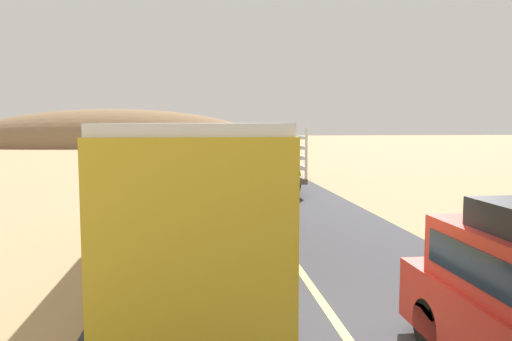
% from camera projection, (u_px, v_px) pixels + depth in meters
% --- Properties ---
extents(ground_plane, '(240.00, 240.00, 0.00)m').
position_uv_depth(ground_plane, '(347.00, 340.00, 7.53)').
color(ground_plane, tan).
extents(road_surface, '(8.00, 120.00, 0.02)m').
position_uv_depth(road_surface, '(347.00, 339.00, 7.53)').
color(road_surface, '#2D2D33').
rests_on(road_surface, ground).
extents(road_centre_line, '(0.16, 117.60, 0.00)m').
position_uv_depth(road_centre_line, '(347.00, 338.00, 7.53)').
color(road_centre_line, '#D8CC4C').
rests_on(road_centre_line, road_surface).
extents(livestock_truck, '(2.53, 9.70, 3.02)m').
position_uv_depth(livestock_truck, '(260.00, 149.00, 27.62)').
color(livestock_truck, '#B2332D').
rests_on(livestock_truck, road_surface).
extents(bus, '(2.54, 10.00, 3.21)m').
position_uv_depth(bus, '(195.00, 193.00, 10.76)').
color(bus, gold).
rests_on(bus, road_surface).
extents(car_far, '(1.80, 4.40, 1.46)m').
position_uv_depth(car_far, '(196.00, 161.00, 33.96)').
color(car_far, '#B2261E').
rests_on(car_far, road_surface).
extents(distant_hill, '(43.75, 20.57, 10.46)m').
position_uv_depth(distant_hill, '(114.00, 145.00, 72.23)').
color(distant_hill, olive).
rests_on(distant_hill, ground).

